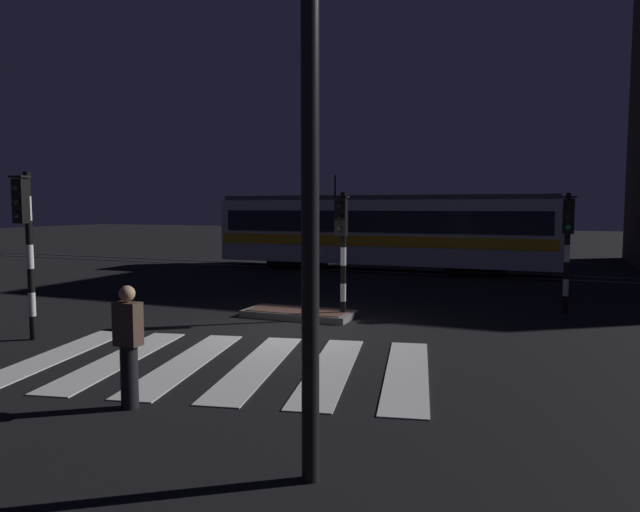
{
  "coord_description": "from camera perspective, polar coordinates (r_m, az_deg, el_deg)",
  "views": [
    {
      "loc": [
        5.32,
        -11.52,
        2.79
      ],
      "look_at": [
        -0.64,
        3.43,
        1.4
      ],
      "focal_mm": 32.53,
      "sensor_mm": 36.0,
      "label": 1
    }
  ],
  "objects": [
    {
      "name": "tram",
      "position": [
        25.2,
        6.13,
        2.53
      ],
      "size": [
        14.7,
        2.58,
        4.15
      ],
      "color": "silver",
      "rests_on": "ground"
    },
    {
      "name": "rail_near",
      "position": [
        24.29,
        8.95,
        -1.69
      ],
      "size": [
        80.0,
        0.12,
        0.03
      ],
      "primitive_type": "cube",
      "color": "#59595E",
      "rests_on": "ground"
    },
    {
      "name": "traffic_light_median_centre",
      "position": [
        14.08,
        2.19,
        1.96
      ],
      "size": [
        0.36,
        0.42,
        3.12
      ],
      "color": "black",
      "rests_on": "ground"
    },
    {
      "name": "ground_plane",
      "position": [
        12.99,
        -3.0,
        -7.47
      ],
      "size": [
        120.0,
        120.0,
        0.0
      ],
      "primitive_type": "plane",
      "color": "black"
    },
    {
      "name": "traffic_light_corner_far_right",
      "position": [
        16.22,
        23.19,
        1.98
      ],
      "size": [
        0.36,
        0.42,
        3.13
      ],
      "color": "black",
      "rests_on": "ground"
    },
    {
      "name": "rail_far",
      "position": [
        25.68,
        9.66,
        -1.34
      ],
      "size": [
        80.0,
        0.12,
        0.03
      ],
      "primitive_type": "cube",
      "color": "#59595E",
      "rests_on": "ground"
    },
    {
      "name": "crosswalk_zebra",
      "position": [
        10.53,
        -9.63,
        -10.43
      ],
      "size": [
        7.88,
        5.61,
        0.02
      ],
      "color": "silver",
      "rests_on": "ground"
    },
    {
      "name": "traffic_light_corner_near_left",
      "position": [
        13.31,
        -27.0,
        2.3
      ],
      "size": [
        0.36,
        0.42,
        3.49
      ],
      "color": "black",
      "rests_on": "ground"
    },
    {
      "name": "pedestrian_waiting_at_kerb",
      "position": [
        8.46,
        -18.32,
        -8.37
      ],
      "size": [
        0.36,
        0.24,
        1.71
      ],
      "color": "black",
      "rests_on": "ground"
    },
    {
      "name": "traffic_island",
      "position": [
        14.71,
        -2.07,
        -5.65
      ],
      "size": [
        2.78,
        1.19,
        0.18
      ],
      "color": "slate",
      "rests_on": "ground"
    }
  ]
}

